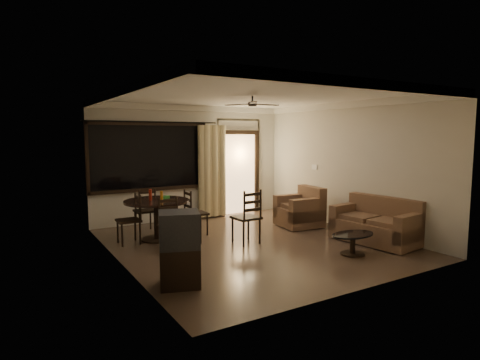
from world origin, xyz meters
TOP-DOWN VIEW (x-y plane):
  - ground at (0.00, 0.00)m, footprint 5.50×5.50m
  - room_shell at (0.59, 1.77)m, footprint 5.50×6.70m
  - dining_table at (-1.49, 1.17)m, footprint 1.28×1.28m
  - dining_chair_west at (-2.04, 1.18)m, footprint 0.43×0.43m
  - dining_chair_east at (-0.65, 1.16)m, footprint 0.43×0.43m
  - dining_chair_south at (-1.50, 0.31)m, footprint 0.43×0.48m
  - dining_chair_north at (-1.48, 1.96)m, footprint 0.43×0.43m
  - tv_cabinet at (-2.05, -1.34)m, footprint 0.67×0.64m
  - sofa at (2.11, -1.21)m, footprint 1.03×1.69m
  - armchair at (1.74, 0.62)m, footprint 0.97×0.97m
  - coffee_table at (1.09, -1.55)m, footprint 0.85×0.51m
  - side_chair at (-0.10, 0.04)m, footprint 0.49×0.49m

SIDE VIEW (x-z plane):
  - ground at x=0.00m, z-range 0.00..0.00m
  - coffee_table at x=1.09m, z-range 0.06..0.44m
  - dining_chair_west at x=-2.04m, z-range -0.19..0.76m
  - dining_chair_east at x=-0.65m, z-range -0.19..0.76m
  - dining_chair_north at x=-1.48m, z-range -0.19..0.76m
  - dining_chair_south at x=-1.50m, z-range -0.17..0.78m
  - side_chair at x=-0.10m, z-range -0.21..0.84m
  - sofa at x=2.11m, z-range -0.09..0.77m
  - armchair at x=1.74m, z-range -0.08..0.81m
  - tv_cabinet at x=-2.05m, z-range 0.00..1.04m
  - dining_table at x=-1.49m, z-range 0.12..1.14m
  - room_shell at x=0.59m, z-range -0.92..4.58m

